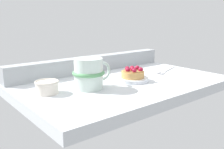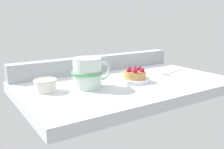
# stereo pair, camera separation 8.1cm
# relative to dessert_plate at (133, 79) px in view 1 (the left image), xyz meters

# --- Properties ---
(ground_plane) EXTENTS (0.71, 0.44, 0.03)m
(ground_plane) POSITION_rel_dessert_plate_xyz_m (-0.02, 0.02, -0.02)
(ground_plane) COLOR silver
(window_rail_back) EXTENTS (0.69, 0.05, 0.06)m
(window_rail_back) POSITION_rel_dessert_plate_xyz_m (-0.02, 0.21, 0.03)
(window_rail_back) COLOR #9EA3A8
(window_rail_back) RESTS_ON ground_plane
(dessert_plate) EXTENTS (0.11, 0.11, 0.01)m
(dessert_plate) POSITION_rel_dessert_plate_xyz_m (0.00, 0.00, 0.00)
(dessert_plate) COLOR silver
(dessert_plate) RESTS_ON ground_plane
(raspberry_tart) EXTENTS (0.08, 0.08, 0.04)m
(raspberry_tart) POSITION_rel_dessert_plate_xyz_m (0.00, 0.00, 0.02)
(raspberry_tart) COLOR tan
(raspberry_tart) RESTS_ON dessert_plate
(coffee_mug) EXTENTS (0.13, 0.10, 0.09)m
(coffee_mug) POSITION_rel_dessert_plate_xyz_m (-0.17, 0.02, 0.04)
(coffee_mug) COLOR silver
(coffee_mug) RESTS_ON ground_plane
(dessert_fork) EXTENTS (0.16, 0.06, 0.01)m
(dessert_fork) POSITION_rel_dessert_plate_xyz_m (0.22, 0.03, -0.00)
(dessert_fork) COLOR silver
(dessert_fork) RESTS_ON ground_plane
(sugar_bowl) EXTENTS (0.07, 0.07, 0.04)m
(sugar_bowl) POSITION_rel_dessert_plate_xyz_m (-0.29, 0.05, 0.01)
(sugar_bowl) COLOR silver
(sugar_bowl) RESTS_ON ground_plane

